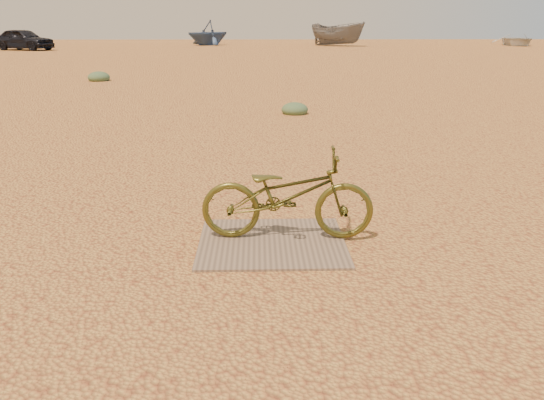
{
  "coord_description": "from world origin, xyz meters",
  "views": [
    {
      "loc": [
        0.18,
        -4.51,
        1.97
      ],
      "look_at": [
        0.3,
        0.05,
        0.43
      ],
      "focal_mm": 35.0,
      "sensor_mm": 36.0,
      "label": 1
    }
  ],
  "objects_px": {
    "plywood_board": "(272,242)",
    "car": "(23,39)",
    "boat_far_right": "(517,40)",
    "boat_far_left": "(208,33)",
    "bicycle": "(287,195)",
    "boat_mid_right": "(337,34)"
  },
  "relations": [
    {
      "from": "bicycle",
      "to": "boat_far_left",
      "type": "xyz_separation_m",
      "value": [
        -4.54,
        43.89,
        0.62
      ]
    },
    {
      "from": "bicycle",
      "to": "car",
      "type": "height_order",
      "value": "car"
    },
    {
      "from": "car",
      "to": "boat_far_left",
      "type": "height_order",
      "value": "boat_far_left"
    },
    {
      "from": "plywood_board",
      "to": "boat_far_right",
      "type": "distance_m",
      "value": 48.1
    },
    {
      "from": "plywood_board",
      "to": "boat_far_left",
      "type": "xyz_separation_m",
      "value": [
        -4.39,
        43.99,
        1.05
      ]
    },
    {
      "from": "car",
      "to": "boat_mid_right",
      "type": "xyz_separation_m",
      "value": [
        23.69,
        6.41,
        0.23
      ]
    },
    {
      "from": "plywood_board",
      "to": "boat_far_right",
      "type": "height_order",
      "value": "boat_far_right"
    },
    {
      "from": "bicycle",
      "to": "boat_mid_right",
      "type": "height_order",
      "value": "boat_mid_right"
    },
    {
      "from": "bicycle",
      "to": "car",
      "type": "bearing_deg",
      "value": 28.27
    },
    {
      "from": "bicycle",
      "to": "boat_mid_right",
      "type": "relative_size",
      "value": 0.31
    },
    {
      "from": "bicycle",
      "to": "boat_mid_right",
      "type": "distance_m",
      "value": 42.67
    },
    {
      "from": "car",
      "to": "boat_far_left",
      "type": "bearing_deg",
      "value": -35.88
    },
    {
      "from": "plywood_board",
      "to": "car",
      "type": "relative_size",
      "value": 0.31
    },
    {
      "from": "car",
      "to": "boat_far_right",
      "type": "bearing_deg",
      "value": -59.01
    },
    {
      "from": "boat_far_right",
      "to": "car",
      "type": "bearing_deg",
      "value": -161.83
    },
    {
      "from": "boat_mid_right",
      "to": "boat_far_right",
      "type": "relative_size",
      "value": 1.08
    },
    {
      "from": "plywood_board",
      "to": "boat_mid_right",
      "type": "relative_size",
      "value": 0.27
    },
    {
      "from": "bicycle",
      "to": "boat_far_right",
      "type": "relative_size",
      "value": 0.34
    },
    {
      "from": "boat_far_left",
      "to": "boat_mid_right",
      "type": "bearing_deg",
      "value": 40.83
    },
    {
      "from": "plywood_board",
      "to": "boat_far_right",
      "type": "bearing_deg",
      "value": 62.34
    },
    {
      "from": "boat_mid_right",
      "to": "plywood_board",
      "type": "bearing_deg",
      "value": -150.69
    },
    {
      "from": "bicycle",
      "to": "boat_far_left",
      "type": "relative_size",
      "value": 0.4
    }
  ]
}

